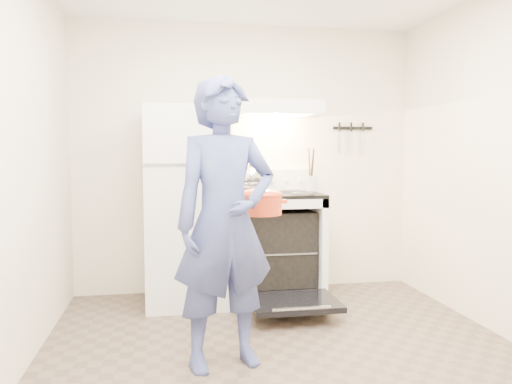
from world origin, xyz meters
The scene contains 15 objects.
floor centered at (0.00, 0.00, 0.00)m, with size 3.60×3.60×0.00m, color brown.
back_wall centered at (0.00, 1.80, 1.25)m, with size 3.20×0.02×2.50m, color beige.
refrigerator centered at (-0.58, 1.45, 0.85)m, with size 0.70×0.70×1.70m, color silver.
stove_body centered at (0.23, 1.48, 0.46)m, with size 0.76×0.65×0.92m, color silver.
cooktop centered at (0.23, 1.48, 0.94)m, with size 0.76×0.65×0.03m, color black.
backsplash centered at (0.23, 1.76, 1.05)m, with size 0.76×0.07×0.20m, color silver.
oven_door centered at (0.23, 0.88, 0.12)m, with size 0.70×0.54×0.04m, color black.
oven_rack centered at (0.23, 1.48, 0.44)m, with size 0.60×0.52×0.01m, color slate.
range_hood centered at (0.23, 1.55, 1.71)m, with size 0.76×0.50×0.12m, color silver.
knife_strip centered at (1.05, 1.79, 1.55)m, with size 0.40×0.02×0.03m, color black.
pizza_stone centered at (0.17, 1.55, 0.45)m, with size 0.31×0.31×0.02m, color #92684B.
tea_kettle centered at (0.02, 1.65, 1.11)m, with size 0.26×0.21×0.31m, color silver, non-canonical shape.
utensil_jar centered at (0.48, 1.27, 1.05)m, with size 0.09×0.09×0.13m, color silver.
person centered at (-0.40, 0.10, 0.89)m, with size 0.65×0.42×1.77m, color navy.
dutch_oven centered at (-0.12, 0.44, 0.96)m, with size 0.36×0.29×0.24m, color red, non-canonical shape.
Camera 1 is at (-0.74, -2.89, 1.32)m, focal length 35.00 mm.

